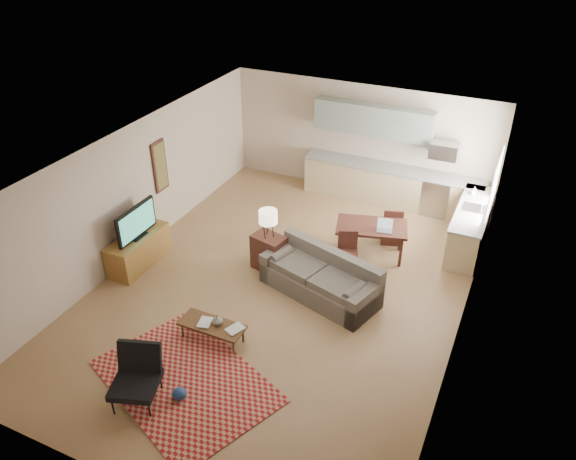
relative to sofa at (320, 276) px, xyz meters
The scene contains 25 objects.
room 1.19m from the sofa, 166.41° to the right, with size 9.00×9.00×9.00m.
kitchen_counter_back 4.01m from the sofa, 87.24° to the left, with size 4.26×0.64×0.92m, color tan, non-canonical shape.
kitchen_counter_right 3.60m from the sofa, 51.84° to the left, with size 0.64×2.26×0.92m, color tan, non-canonical shape.
kitchen_range 4.21m from the sofa, 72.12° to the left, with size 0.62×0.62×0.90m, color #A5A8AD.
kitchen_microwave 4.38m from the sofa, 72.21° to the left, with size 0.62×0.40×0.35m, color #A5A8AD.
upper_cabinets 4.45m from the sofa, 95.59° to the left, with size 2.80×0.34×0.70m, color gray.
window_right 3.96m from the sofa, 48.27° to the left, with size 0.02×1.40×1.05m, color white.
wall_art_left 4.14m from the sofa, 169.45° to the left, with size 0.06×0.42×1.10m, color olive, non-canonical shape.
triptych 4.58m from the sofa, 100.63° to the left, with size 1.70×0.04×0.50m, color beige, non-canonical shape.
rug 3.10m from the sofa, 110.07° to the right, with size 2.75×1.90×0.02m, color maroon.
sofa is the anchor object (origin of this frame).
coffee_table 2.24m from the sofa, 121.29° to the right, with size 1.13×0.45×0.34m, color #452B15, non-canonical shape.
book_a 2.39m from the sofa, 125.32° to the right, with size 0.27×0.33×0.03m, color maroon.
book_b 2.01m from the sofa, 114.95° to the right, with size 0.31×0.35×0.02m, color navy.
vase 2.15m from the sofa, 119.87° to the right, with size 0.21×0.21×0.18m, color black.
armchair 3.81m from the sofa, 112.75° to the right, with size 0.76×0.76×0.87m, color black, non-canonical shape.
tv_credenza 3.71m from the sofa, behind, with size 0.55×1.42×0.66m, color brown, non-canonical shape.
tv 3.70m from the sofa, behind, with size 0.11×1.10×0.66m, color black, non-canonical shape.
console_table 1.28m from the sofa, 163.73° to the left, with size 0.63×0.42×0.74m, color #391B15, non-canonical shape.
table_lamp 1.42m from the sofa, 163.73° to the left, with size 0.36×0.36×0.59m, color beige, non-canonical shape.
dining_table 1.70m from the sofa, 74.54° to the left, with size 1.41×0.81×0.71m, color #391B15, non-canonical shape.
dining_chair_near 0.96m from the sofa, 77.53° to the left, with size 0.39×0.40×0.81m, color #391B15, non-canonical shape.
dining_chair_far 2.44m from the sofa, 73.36° to the left, with size 0.41×0.42×0.85m, color #391B15, non-canonical shape.
laptop 1.76m from the sofa, 64.58° to the left, with size 0.30×0.22×0.22m, color #A5A8AD, non-canonical shape.
soap_bottle 4.08m from the sofa, 58.22° to the left, with size 0.10×0.10×0.19m, color beige.
Camera 1 is at (3.67, -7.65, 6.52)m, focal length 35.00 mm.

